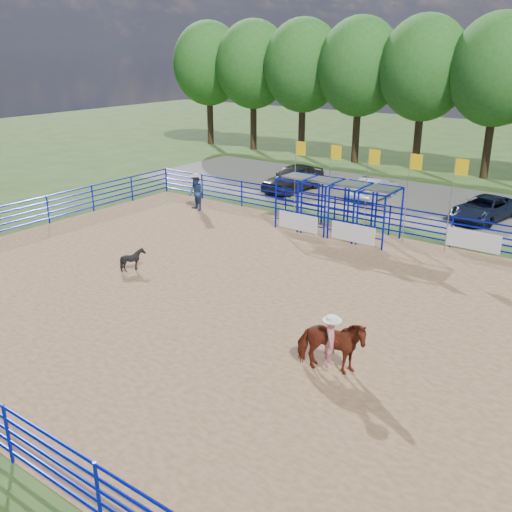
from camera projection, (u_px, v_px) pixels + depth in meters
name	position (u px, v px, depth m)	size (l,w,h in m)	color
ground	(271.00, 306.00, 20.17)	(120.00, 120.00, 0.00)	#3F5E25
arena_dirt	(271.00, 306.00, 20.16)	(30.00, 20.00, 0.02)	#A27851
gravel_strip	(438.00, 205.00, 33.03)	(40.00, 10.00, 0.01)	slate
horse_and_rider	(331.00, 343.00, 15.76)	(2.17, 1.48, 2.44)	maroon
calf	(133.00, 260.00, 23.20)	(0.75, 0.85, 0.93)	black
spectator_cowboy	(196.00, 193.00, 31.61)	(1.12, 0.98, 2.02)	navy
car_a	(293.00, 178.00, 36.09)	(1.94, 4.82, 1.64)	black
car_b	(374.00, 188.00, 34.20)	(1.39, 3.98, 1.31)	#96989E
car_c	(484.00, 208.00, 29.95)	(2.09, 4.53, 1.26)	black
perimeter_fence	(271.00, 287.00, 19.91)	(30.10, 20.10, 1.50)	#0813B3
chute_assembly	(344.00, 209.00, 27.47)	(19.32, 2.41, 4.20)	#0813B3
treeline	(499.00, 64.00, 37.24)	(56.40, 6.40, 11.24)	#3F2B19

